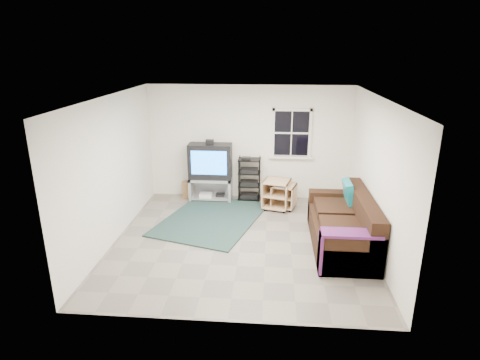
# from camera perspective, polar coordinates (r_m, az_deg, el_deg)

# --- Properties ---
(room) EXTENTS (4.60, 4.62, 4.60)m
(room) POSITION_cam_1_polar(r_m,az_deg,el_deg) (9.09, 7.32, 6.18)
(room) COLOR slate
(room) RESTS_ON ground
(tv_unit) EXTENTS (0.97, 0.48, 1.42)m
(tv_unit) POSITION_cam_1_polar(r_m,az_deg,el_deg) (9.13, -4.23, 1.82)
(tv_unit) COLOR #A7A7AF
(tv_unit) RESTS_ON ground
(av_rack) EXTENTS (0.50, 0.37, 1.01)m
(av_rack) POSITION_cam_1_polar(r_m,az_deg,el_deg) (9.20, 1.33, -0.22)
(av_rack) COLOR black
(av_rack) RESTS_ON ground
(side_table_left) EXTENTS (0.66, 0.66, 0.64)m
(side_table_left) POSITION_cam_1_polar(r_m,az_deg,el_deg) (8.80, 5.29, -1.84)
(side_table_left) COLOR tan
(side_table_left) RESTS_ON ground
(side_table_right) EXTENTS (0.60, 0.60, 0.56)m
(side_table_right) POSITION_cam_1_polar(r_m,az_deg,el_deg) (8.85, 6.27, -2.01)
(side_table_right) COLOR tan
(side_table_right) RESTS_ON ground
(sofa) EXTENTS (0.98, 2.22, 1.02)m
(sofa) POSITION_cam_1_polar(r_m,az_deg,el_deg) (7.35, 14.57, -6.48)
(sofa) COLOR black
(sofa) RESTS_ON ground
(shag_rug) EXTENTS (2.36, 2.80, 0.03)m
(shag_rug) POSITION_cam_1_polar(r_m,az_deg,el_deg) (8.32, -4.06, -5.49)
(shag_rug) COLOR black
(shag_rug) RESTS_ON ground
(paper_bag) EXTENTS (0.30, 0.23, 0.38)m
(paper_bag) POSITION_cam_1_polar(r_m,az_deg,el_deg) (9.49, -7.43, -1.36)
(paper_bag) COLOR #9D6F46
(paper_bag) RESTS_ON ground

